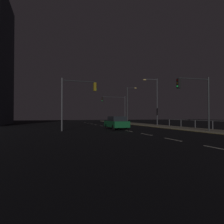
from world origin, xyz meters
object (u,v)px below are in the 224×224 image
at_px(traffic_light_mid_right, 115,104).
at_px(traffic_light_far_right, 195,93).
at_px(street_lamp_corner, 129,101).
at_px(car, 116,123).
at_px(traffic_light_mid_left, 77,94).
at_px(street_lamp_mid_block, 155,97).

bearing_deg(traffic_light_mid_right, traffic_light_far_right, -87.93).
bearing_deg(traffic_light_mid_right, street_lamp_corner, 4.08).
relative_size(car, traffic_light_mid_left, 0.77).
relative_size(traffic_light_far_right, street_lamp_corner, 0.72).
xyz_separation_m(car, street_lamp_mid_block, (8.34, 5.65, 3.80)).
xyz_separation_m(traffic_light_mid_right, traffic_light_mid_left, (-10.00, -17.00, -0.10)).
bearing_deg(street_lamp_corner, traffic_light_mid_right, -175.92).
bearing_deg(traffic_light_far_right, street_lamp_corner, 84.23).
bearing_deg(traffic_light_far_right, car, 134.13).
bearing_deg(street_lamp_corner, traffic_light_far_right, -95.77).
xyz_separation_m(street_lamp_mid_block, street_lamp_corner, (0.10, 11.12, 0.03)).
distance_m(car, traffic_light_mid_right, 17.68).
height_order(traffic_light_mid_right, traffic_light_mid_left, traffic_light_mid_left).
xyz_separation_m(car, traffic_light_mid_right, (5.28, 16.55, 3.31)).
xyz_separation_m(car, traffic_light_mid_left, (-4.72, -0.45, 3.21)).
relative_size(traffic_light_far_right, street_lamp_mid_block, 0.73).
xyz_separation_m(traffic_light_far_right, street_lamp_mid_block, (2.23, 11.95, 0.68)).
xyz_separation_m(traffic_light_mid_left, street_lamp_mid_block, (13.06, 6.10, 0.60)).
bearing_deg(street_lamp_corner, car, -116.72).
relative_size(car, street_lamp_corner, 0.59).
distance_m(traffic_light_mid_right, traffic_light_far_right, 22.86).
height_order(traffic_light_far_right, street_lamp_corner, street_lamp_corner).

